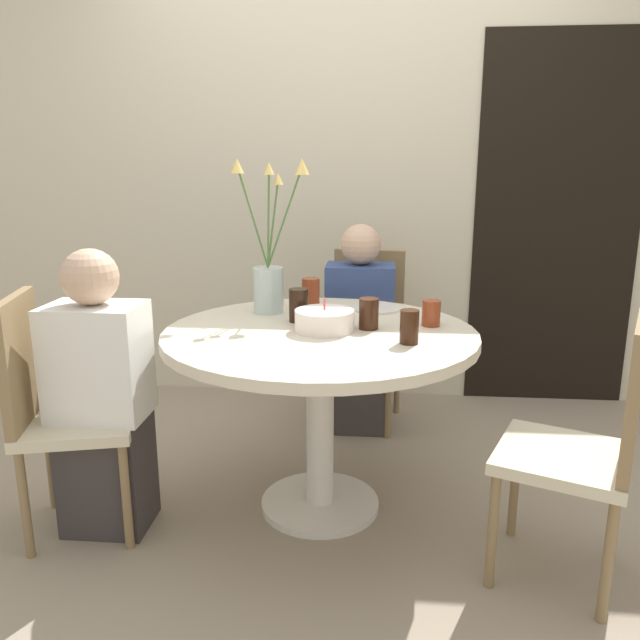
{
  "coord_description": "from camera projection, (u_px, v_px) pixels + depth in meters",
  "views": [
    {
      "loc": [
        0.2,
        -2.27,
        1.35
      ],
      "look_at": [
        0.0,
        0.0,
        0.78
      ],
      "focal_mm": 35.0,
      "sensor_mm": 36.0,
      "label": 1
    }
  ],
  "objects": [
    {
      "name": "wall_back",
      "position": [
        341.0,
        174.0,
        3.53
      ],
      "size": [
        8.0,
        0.05,
        2.6
      ],
      "color": "beige",
      "rests_on": "ground_plane"
    },
    {
      "name": "person_guest",
      "position": [
        101.0,
        402.0,
        2.29
      ],
      "size": [
        0.34,
        0.24,
        1.07
      ],
      "color": "#383333",
      "rests_on": "ground_plane"
    },
    {
      "name": "chair_right_flank",
      "position": [
        55.0,
        402.0,
        2.26
      ],
      "size": [
        0.49,
        0.49,
        0.91
      ],
      "rotation": [
        0.0,
        0.0,
        1.82
      ],
      "color": "beige",
      "rests_on": "ground_plane"
    },
    {
      "name": "drink_glass_2",
      "position": [
        431.0,
        313.0,
        2.41
      ],
      "size": [
        0.07,
        0.07,
        0.1
      ],
      "color": "maroon",
      "rests_on": "dining_table"
    },
    {
      "name": "side_plate",
      "position": [
        376.0,
        309.0,
        2.69
      ],
      "size": [
        0.21,
        0.21,
        0.01
      ],
      "color": "silver",
      "rests_on": "dining_table"
    },
    {
      "name": "drink_glass_4",
      "position": [
        369.0,
        314.0,
        2.36
      ],
      "size": [
        0.08,
        0.08,
        0.12
      ],
      "color": "#33190C",
      "rests_on": "dining_table"
    },
    {
      "name": "flower_vase",
      "position": [
        269.0,
        271.0,
        2.6
      ],
      "size": [
        0.32,
        0.13,
        0.63
      ],
      "color": "#B2C6C1",
      "rests_on": "dining_table"
    },
    {
      "name": "drink_glass_3",
      "position": [
        311.0,
        292.0,
        2.75
      ],
      "size": [
        0.08,
        0.08,
        0.12
      ],
      "color": "maroon",
      "rests_on": "dining_table"
    },
    {
      "name": "ground_plane",
      "position": [
        320.0,
        506.0,
        2.53
      ],
      "size": [
        16.0,
        16.0,
        0.0
      ],
      "primitive_type": "plane",
      "color": "gray"
    },
    {
      "name": "drink_glass_1",
      "position": [
        299.0,
        305.0,
        2.47
      ],
      "size": [
        0.08,
        0.08,
        0.13
      ],
      "color": "black",
      "rests_on": "dining_table"
    },
    {
      "name": "chair_far_back",
      "position": [
        365.0,
        326.0,
        3.33
      ],
      "size": [
        0.46,
        0.46,
        0.91
      ],
      "rotation": [
        0.0,
        0.0,
        -0.16
      ],
      "color": "beige",
      "rests_on": "ground_plane"
    },
    {
      "name": "birthday_cake",
      "position": [
        324.0,
        320.0,
        2.34
      ],
      "size": [
        0.22,
        0.22,
        0.13
      ],
      "color": "white",
      "rests_on": "dining_table"
    },
    {
      "name": "doorway_panel",
      "position": [
        556.0,
        225.0,
        3.47
      ],
      "size": [
        0.9,
        0.01,
        2.05
      ],
      "color": "black",
      "rests_on": "ground_plane"
    },
    {
      "name": "person_boy",
      "position": [
        359.0,
        336.0,
        3.18
      ],
      "size": [
        0.34,
        0.24,
        1.07
      ],
      "color": "#383333",
      "rests_on": "ground_plane"
    },
    {
      "name": "drink_glass_0",
      "position": [
        409.0,
        327.0,
        2.17
      ],
      "size": [
        0.07,
        0.07,
        0.12
      ],
      "color": "#33190C",
      "rests_on": "dining_table"
    },
    {
      "name": "chair_near_front",
      "position": [
        592.0,
        439.0,
        1.96
      ],
      "size": [
        0.53,
        0.53,
        0.91
      ],
      "rotation": [
        0.0,
        0.0,
        4.3
      ],
      "color": "beige",
      "rests_on": "ground_plane"
    },
    {
      "name": "dining_table",
      "position": [
        320.0,
        362.0,
        2.39
      ],
      "size": [
        1.19,
        1.19,
        0.74
      ],
      "color": "beige",
      "rests_on": "ground_plane"
    }
  ]
}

